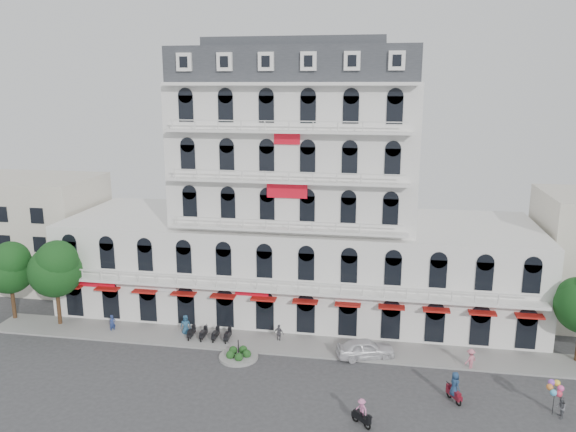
# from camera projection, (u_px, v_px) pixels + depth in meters

# --- Properties ---
(ground) EXTENTS (120.00, 120.00, 0.00)m
(ground) POSITION_uv_depth(u_px,v_px,m) (258.00, 401.00, 39.57)
(ground) COLOR #38383A
(ground) RESTS_ON ground
(sidewalk) EXTENTS (53.00, 4.00, 0.16)m
(sidewalk) POSITION_uv_depth(u_px,v_px,m) (281.00, 344.00, 48.18)
(sidewalk) COLOR gray
(sidewalk) RESTS_ON ground
(main_building) EXTENTS (45.00, 15.00, 25.80)m
(main_building) POSITION_uv_depth(u_px,v_px,m) (298.00, 209.00, 54.56)
(main_building) COLOR silver
(main_building) RESTS_ON ground
(flank_building_west) EXTENTS (14.00, 10.00, 12.00)m
(flank_building_west) POSITION_uv_depth(u_px,v_px,m) (34.00, 230.00, 62.35)
(flank_building_west) COLOR beige
(flank_building_west) RESTS_ON ground
(traffic_island) EXTENTS (3.20, 3.20, 1.60)m
(traffic_island) POSITION_uv_depth(u_px,v_px,m) (239.00, 355.00, 45.76)
(traffic_island) COLOR gray
(traffic_island) RESTS_ON ground
(parked_scooter_row) EXTENTS (4.40, 1.80, 1.10)m
(parked_scooter_row) POSITION_uv_depth(u_px,v_px,m) (210.00, 340.00, 49.06)
(parked_scooter_row) COLOR black
(parked_scooter_row) RESTS_ON ground
(tree_west_outer) EXTENTS (4.50, 4.48, 7.76)m
(tree_west_outer) POSITION_uv_depth(u_px,v_px,m) (9.00, 266.00, 52.22)
(tree_west_outer) COLOR #382314
(tree_west_outer) RESTS_ON ground
(tree_west_inner) EXTENTS (4.76, 4.76, 8.25)m
(tree_west_inner) POSITION_uv_depth(u_px,v_px,m) (55.00, 267.00, 50.83)
(tree_west_inner) COLOR #382314
(tree_west_inner) RESTS_ON ground
(parked_car) EXTENTS (5.08, 3.21, 1.61)m
(parked_car) POSITION_uv_depth(u_px,v_px,m) (365.00, 349.00, 45.75)
(parked_car) COLOR silver
(parked_car) RESTS_ON ground
(rider_east) EXTENTS (1.03, 1.55, 2.28)m
(rider_east) POSITION_uv_depth(u_px,v_px,m) (455.00, 387.00, 39.30)
(rider_east) COLOR maroon
(rider_east) RESTS_ON ground
(rider_center) EXTENTS (1.35, 1.26, 1.93)m
(rider_center) POSITION_uv_depth(u_px,v_px,m) (361.00, 412.00, 36.57)
(rider_center) COLOR black
(rider_center) RESTS_ON ground
(pedestrian_left) EXTENTS (1.03, 0.82, 1.86)m
(pedestrian_left) POSITION_uv_depth(u_px,v_px,m) (186.00, 325.00, 49.92)
(pedestrian_left) COLOR #265073
(pedestrian_left) RESTS_ON ground
(pedestrian_mid) EXTENTS (1.02, 0.69, 1.61)m
(pedestrian_mid) POSITION_uv_depth(u_px,v_px,m) (279.00, 333.00, 48.55)
(pedestrian_mid) COLOR #514F56
(pedestrian_mid) RESTS_ON ground
(pedestrian_right) EXTENTS (1.27, 1.22, 1.74)m
(pedestrian_right) POSITION_uv_depth(u_px,v_px,m) (471.00, 359.00, 43.80)
(pedestrian_right) COLOR #D36F83
(pedestrian_right) RESTS_ON ground
(pedestrian_far) EXTENTS (0.69, 0.71, 1.65)m
(pedestrian_far) POSITION_uv_depth(u_px,v_px,m) (113.00, 324.00, 50.47)
(pedestrian_far) COLOR navy
(pedestrian_far) RESTS_ON ground
(balloon_vendor) EXTENTS (1.26, 1.19, 2.45)m
(balloon_vendor) POSITION_uv_depth(u_px,v_px,m) (558.00, 399.00, 37.50)
(balloon_vendor) COLOR slate
(balloon_vendor) RESTS_ON ground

